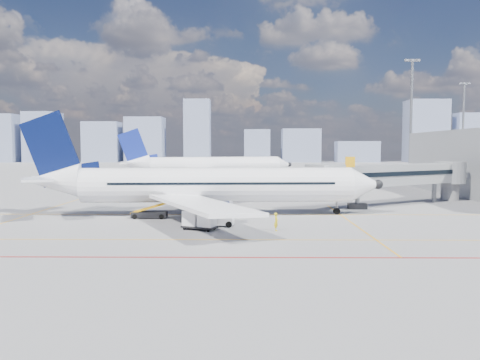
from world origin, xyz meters
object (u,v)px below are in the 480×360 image
object	(u,v)px
cargo_dolly	(199,220)
baggage_tug	(220,218)
ramp_worker	(276,222)
belt_loader	(151,213)
main_aircraft	(202,186)
second_aircraft	(208,166)

from	to	relation	value
cargo_dolly	baggage_tug	bearing A→B (deg)	70.72
ramp_worker	cargo_dolly	bearing A→B (deg)	87.90
baggage_tug	cargo_dolly	size ratio (longest dim) A/B	0.74
baggage_tug	cargo_dolly	xyz separation A→B (m)	(-1.74, -1.92, 0.16)
belt_loader	ramp_worker	size ratio (longest dim) A/B	3.24
main_aircraft	second_aircraft	size ratio (longest dim) A/B	1.00
main_aircraft	second_aircraft	distance (m)	54.72
cargo_dolly	ramp_worker	world-z (taller)	cargo_dolly
baggage_tug	ramp_worker	size ratio (longest dim) A/B	1.54
second_aircraft	baggage_tug	size ratio (longest dim) A/B	15.70
second_aircraft	main_aircraft	bearing A→B (deg)	-103.96
main_aircraft	ramp_worker	distance (m)	12.16
main_aircraft	ramp_worker	world-z (taller)	main_aircraft
main_aircraft	second_aircraft	bearing A→B (deg)	91.05
baggage_tug	belt_loader	bearing A→B (deg)	156.21
second_aircraft	ramp_worker	bearing A→B (deg)	-98.00
baggage_tug	belt_loader	distance (m)	8.91
baggage_tug	ramp_worker	bearing A→B (deg)	-15.66
main_aircraft	belt_loader	bearing A→B (deg)	-160.21
baggage_tug	main_aircraft	bearing A→B (deg)	117.44
baggage_tug	cargo_dolly	world-z (taller)	cargo_dolly
baggage_tug	ramp_worker	distance (m)	5.60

